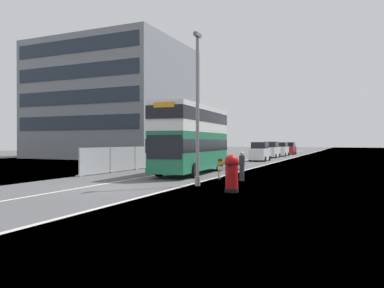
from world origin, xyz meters
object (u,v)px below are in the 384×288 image
Objects in this scene: roadworks_barrier at (230,169)px; car_receding_mid at (271,150)px; car_receding_far at (281,150)px; lamppost_foreground at (197,114)px; double_decker_bus at (193,138)px; car_oncoming_near at (260,152)px; pedestrian_at_kerb at (242,166)px; red_pillar_postbox at (232,171)px; car_far_side at (290,149)px.

roadworks_barrier is 0.36× the size of car_receding_mid.
roadworks_barrier is 38.58m from car_receding_far.
car_receding_mid reaches higher than car_receding_far.
double_decker_bus is at bearing 115.72° from lamppost_foreground.
car_receding_far is at bearing 90.01° from double_decker_bus.
roadworks_barrier is at bearing -81.14° from car_oncoming_near.
car_oncoming_near reaches higher than roadworks_barrier.
lamppost_foreground reaches higher than pedestrian_at_kerb.
car_far_side is at bearing 96.33° from red_pillar_postbox.
car_far_side is (0.04, 43.07, -1.59)m from double_decker_bus.
car_receding_far reaches higher than roadworks_barrier.
car_receding_far is (-3.91, 38.38, 0.36)m from roadworks_barrier.
car_receding_mid is (-3.58, 35.75, -2.75)m from lamppost_foreground.
pedestrian_at_kerb is (0.88, -0.34, 0.20)m from roadworks_barrier.
double_decker_bus reaches higher than pedestrian_at_kerb.
car_receding_mid is (-0.67, 9.70, 0.02)m from car_oncoming_near.
car_oncoming_near reaches higher than pedestrian_at_kerb.
double_decker_bus reaches higher than red_pillar_postbox.
lamppost_foreground reaches higher than car_receding_mid.
car_oncoming_near is (-2.91, 26.05, -2.76)m from lamppost_foreground.
red_pillar_postbox is 0.40× the size of car_receding_mid.
double_decker_bus is 1.30× the size of lamppost_foreground.
car_receding_mid is 6.38m from car_receding_far.
car_oncoming_near is 16.09m from car_receding_far.
pedestrian_at_kerb reaches higher than roadworks_barrier.
car_receding_mid is (-4.14, 32.00, 0.40)m from roadworks_barrier.
car_far_side is (0.28, 14.25, -0.04)m from car_receding_mid.
double_decker_bus reaches higher than car_oncoming_near.
red_pillar_postbox is 44.11m from car_receding_far.
lamppost_foreground is 5.14× the size of roadworks_barrier.
car_receding_far is 7.87m from car_far_side.
car_receding_far is at bearing 95.81° from roadworks_barrier.
double_decker_bus reaches higher than roadworks_barrier.
double_decker_bus is 2.63× the size of car_far_side.
double_decker_bus is 2.40× the size of car_receding_mid.
roadworks_barrier is (-1.86, 5.35, -0.28)m from red_pillar_postbox.
car_oncoming_near is at bearing -88.46° from car_receding_far.
car_receding_mid is 2.52× the size of pedestrian_at_kerb.
roadworks_barrier is at bearing -39.20° from double_decker_bus.
red_pillar_postbox is at bearing -80.88° from car_receding_mid.
car_far_side is (0.04, 7.87, -0.00)m from car_receding_far.
roadworks_barrier is 0.96m from pedestrian_at_kerb.
lamppost_foreground is 4.08m from red_pillar_postbox.
double_decker_bus is at bearing -91.27° from car_oncoming_near.
double_decker_bus is 6.19m from pedestrian_at_kerb.
roadworks_barrier is 22.57m from car_oncoming_near.
red_pillar_postbox is at bearing -83.67° from car_far_side.
car_far_side is at bearing 89.95° from double_decker_bus.
car_receding_far is 1.01× the size of car_far_side.
car_receding_mid is at bearing -91.12° from car_far_side.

